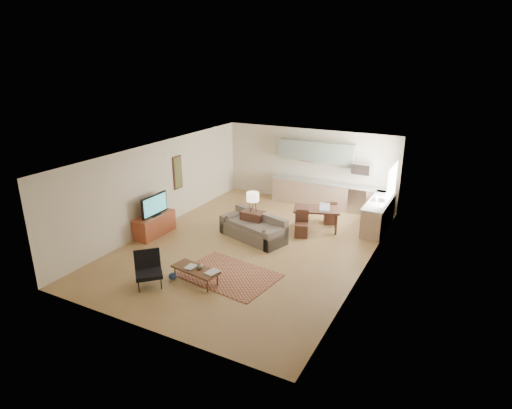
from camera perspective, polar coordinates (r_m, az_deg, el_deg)
The scene contains 25 objects.
room at distance 11.90m, azimuth -0.67°, elevation 0.48°, with size 9.00×9.00×9.00m.
kitchen_counter_back at distance 15.52m, azimuth 9.64°, elevation 1.30°, with size 4.26×0.64×0.92m, color tan, non-canonical shape.
kitchen_counter_right at distance 13.96m, azimuth 16.00°, elevation -1.26°, with size 0.64×2.26×0.92m, color tan, non-canonical shape.
kitchen_range at distance 15.24m, azimuth 13.55°, elevation 0.65°, with size 0.62×0.62×0.90m, color #A5A8AD.
kitchen_microwave at distance 14.95m, azimuth 13.90°, elevation 4.67°, with size 0.62×0.40×0.35m, color #A5A8AD.
upper_cabinets at distance 15.45m, azimuth 8.00°, elevation 7.04°, with size 2.80×0.34×0.70m, color gray.
window_right at distance 13.58m, azimuth 17.65°, elevation 2.84°, with size 0.02×1.40×1.05m, color white.
wall_art_left at distance 14.26m, azimuth -10.39°, elevation 4.21°, with size 0.06×0.42×1.10m, color olive, non-canonical shape.
triptych at distance 15.76m, azimuth 6.77°, elevation 6.59°, with size 1.70×0.04×0.50m, color beige, non-canonical shape.
rug at distance 10.82m, azimuth -3.67°, elevation -9.35°, with size 2.33×1.61×0.02m, color maroon.
sofa at distance 12.69m, azimuth -0.42°, elevation -2.98°, with size 2.17×0.94×0.75m, color #655A4E, non-canonical shape.
coffee_table at distance 10.52m, azimuth -8.03°, elevation -9.32°, with size 1.22×0.49×0.37m, color #4C2D19, non-canonical shape.
book_a at distance 10.56m, azimuth -9.22°, elevation -8.09°, with size 0.23×0.31×0.03m, color maroon.
book_b at distance 10.28m, azimuth -6.33°, elevation -8.75°, with size 0.31×0.38×0.03m, color navy.
vase at distance 10.37m, azimuth -7.52°, elevation -8.10°, with size 0.18×0.18×0.17m, color black.
armchair at distance 10.49m, azimuth -14.15°, elevation -8.48°, with size 0.71×0.71×0.81m, color black, non-canonical shape.
tv_credenza at distance 13.34m, azimuth -13.37°, elevation -2.65°, with size 0.54×1.39×0.64m, color brown, non-canonical shape.
tv at distance 13.08m, azimuth -13.41°, elevation -0.08°, with size 0.11×1.07×0.64m, color black, non-canonical shape.
console_table at distance 12.92m, azimuth -0.43°, elevation -2.52°, with size 0.66×0.44×0.77m, color #3D221A, non-canonical shape.
table_lamp at distance 12.68m, azimuth -0.44°, elevation 0.38°, with size 0.37×0.37×0.61m, color beige, non-canonical shape.
dining_table at distance 13.46m, azimuth 8.06°, elevation -1.93°, with size 1.40×0.80×0.71m, color #3D221A, non-canonical shape.
dining_chair_near at distance 12.90m, azimuth 6.11°, elevation -2.61°, with size 0.38×0.40×0.80m, color #3D221A, non-canonical shape.
dining_chair_far at distance 14.02m, azimuth 9.86°, elevation -0.96°, with size 0.38×0.40×0.80m, color #3D221A, non-canonical shape.
laptop at distance 13.13m, azimuth 9.16°, elevation -0.37°, with size 0.30×0.22×0.22m, color #A5A8AD, non-canonical shape.
soap_bottle at distance 13.73m, azimuth 15.73°, elevation 0.87°, with size 0.10×0.11×0.19m, color beige.
Camera 1 is at (5.35, -9.91, 5.21)m, focal length 30.00 mm.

